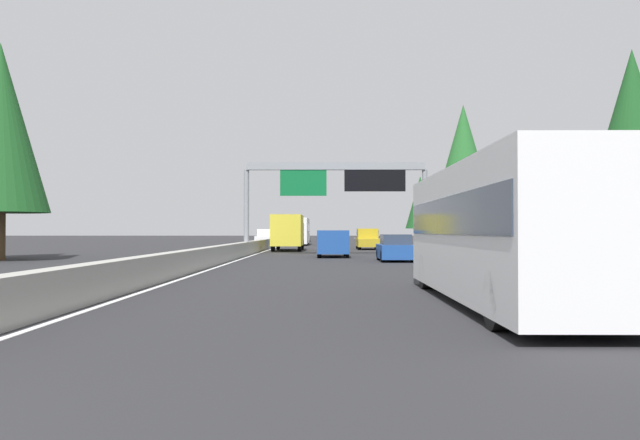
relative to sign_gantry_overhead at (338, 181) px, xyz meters
The scene contains 19 objects.
ground_plane 19.76m from the sign_gantry_overhead, 18.42° to the left, with size 320.00×320.00×0.00m, color #262628.
median_barrier 38.92m from the sign_gantry_overhead, ahead, with size 180.00×0.56×0.90m, color #9E9B93.
shoulder_stripe_right 29.10m from the sign_gantry_overhead, 11.04° to the right, with size 160.00×0.16×0.01m, color silver.
shoulder_stripe_median 29.15m from the sign_gantry_overhead, 11.63° to the left, with size 160.00×0.16×0.01m, color silver.
sign_gantry_overhead is the anchor object (origin of this frame).
bus_mid_right 31.36m from the sign_gantry_overhead, behind, with size 11.50×2.55×3.10m.
minivan_near_center 5.39m from the sign_gantry_overhead, behind, with size 5.00×1.95×1.69m.
pickup_mid_left 15.27m from the sign_gantry_overhead, 11.51° to the right, with size 5.60×2.00×1.86m.
sedan_far_left 62.56m from the sign_gantry_overhead, ahead, with size 4.40×1.80×1.47m.
sedan_near_right 58.18m from the sign_gantry_overhead, ahead, with size 4.40×1.80×1.47m.
box_truck_mid_center 11.14m from the sign_gantry_overhead, 22.22° to the left, with size 8.50×2.40×2.95m.
sedan_far_center 10.76m from the sign_gantry_overhead, 162.32° to the right, with size 4.40×1.80×1.47m.
bus_far_right 32.88m from the sign_gantry_overhead, ahead, with size 11.50×2.55×3.10m.
oncoming_near 43.51m from the sign_gantry_overhead, 12.02° to the left, with size 5.60×2.00×1.86m.
conifer_right_near 19.34m from the sign_gantry_overhead, 131.40° to the right, with size 4.74×4.74×10.76m.
conifer_right_mid 23.99m from the sign_gantry_overhead, 32.44° to the right, with size 6.22×6.22×14.14m.
conifer_right_far 44.55m from the sign_gantry_overhead, 15.16° to the right, with size 3.93×3.93×8.93m.
conifer_right_distant 64.51m from the sign_gantry_overhead, 13.69° to the right, with size 4.50×4.50×10.23m.
conifer_left_foreground 21.22m from the sign_gantry_overhead, 115.39° to the left, with size 5.38×5.38×12.22m.
Camera 1 is at (-4.43, -5.25, 1.67)m, focal length 37.75 mm.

